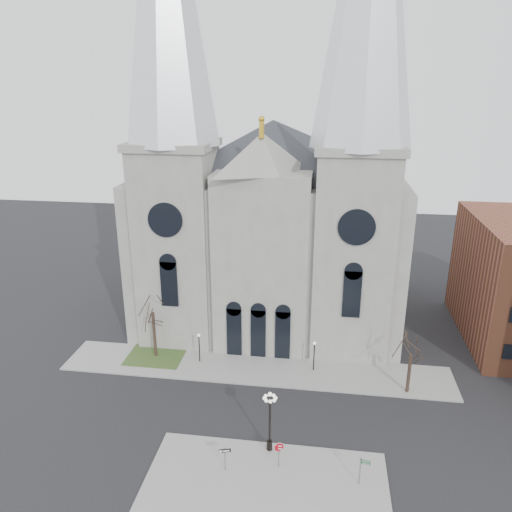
# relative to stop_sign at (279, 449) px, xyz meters

# --- Properties ---
(ground) EXTENTS (160.00, 160.00, 0.00)m
(ground) POSITION_rel_stop_sign_xyz_m (-3.80, 2.62, -1.79)
(ground) COLOR black
(ground) RESTS_ON ground
(sidewalk_near) EXTENTS (18.00, 10.00, 0.14)m
(sidewalk_near) POSITION_rel_stop_sign_xyz_m (-0.80, -2.38, -1.72)
(sidewalk_near) COLOR gray
(sidewalk_near) RESTS_ON ground
(sidewalk_far) EXTENTS (40.00, 6.00, 0.14)m
(sidewalk_far) POSITION_rel_stop_sign_xyz_m (-3.80, 13.62, -1.72)
(sidewalk_far) COLOR gray
(sidewalk_far) RESTS_ON ground
(grass_patch) EXTENTS (6.00, 5.00, 0.18)m
(grass_patch) POSITION_rel_stop_sign_xyz_m (-14.80, 14.62, -1.70)
(grass_patch) COLOR #314E21
(grass_patch) RESTS_ON ground
(cathedral) EXTENTS (33.00, 26.66, 54.00)m
(cathedral) POSITION_rel_stop_sign_xyz_m (-3.80, 25.48, 16.69)
(cathedral) COLOR gray
(cathedral) RESTS_ON ground
(tree_left) EXTENTS (3.20, 3.20, 7.50)m
(tree_left) POSITION_rel_stop_sign_xyz_m (-14.80, 14.62, 3.79)
(tree_left) COLOR black
(tree_left) RESTS_ON ground
(tree_right) EXTENTS (3.20, 3.20, 6.00)m
(tree_right) POSITION_rel_stop_sign_xyz_m (11.20, 11.62, 2.68)
(tree_right) COLOR black
(tree_right) RESTS_ON ground
(ped_lamp_left) EXTENTS (0.32, 0.32, 3.26)m
(ped_lamp_left) POSITION_rel_stop_sign_xyz_m (-9.80, 14.12, 0.54)
(ped_lamp_left) COLOR black
(ped_lamp_left) RESTS_ON sidewalk_far
(ped_lamp_right) EXTENTS (0.32, 0.32, 3.26)m
(ped_lamp_right) POSITION_rel_stop_sign_xyz_m (2.20, 14.12, 0.54)
(ped_lamp_right) COLOR black
(ped_lamp_right) RESTS_ON sidewalk_far
(stop_sign) EXTENTS (0.83, 0.09, 2.29)m
(stop_sign) POSITION_rel_stop_sign_xyz_m (0.00, 0.00, 0.00)
(stop_sign) COLOR slate
(stop_sign) RESTS_ON sidewalk_near
(globe_lamp) EXTENTS (1.35, 1.35, 5.40)m
(globe_lamp) POSITION_rel_stop_sign_xyz_m (-0.93, 1.82, 1.74)
(globe_lamp) COLOR black
(globe_lamp) RESTS_ON sidewalk_near
(one_way_sign) EXTENTS (0.89, 0.28, 2.09)m
(one_way_sign) POSITION_rel_stop_sign_xyz_m (-4.01, -0.91, -0.23)
(one_way_sign) COLOR slate
(one_way_sign) RESTS_ON sidewalk_near
(street_name_sign) EXTENTS (0.74, 0.19, 2.33)m
(street_name_sign) POSITION_rel_stop_sign_xyz_m (6.12, -0.86, -0.28)
(street_name_sign) COLOR slate
(street_name_sign) RESTS_ON sidewalk_near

